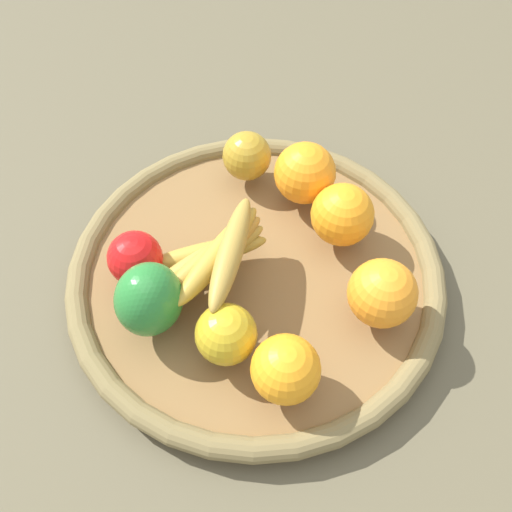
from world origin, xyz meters
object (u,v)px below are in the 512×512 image
object	(u,v)px
orange_3	(382,293)
orange_2	(286,369)
apple_2	(226,334)
apple_0	(247,156)
bell_pepper	(149,300)
orange_1	(342,215)
orange_0	(305,173)
apple_1	(135,258)
banana_bunch	(214,255)

from	to	relation	value
orange_3	orange_2	size ratio (longest dim) A/B	1.07
apple_2	apple_0	world-z (taller)	apple_2
bell_pepper	apple_0	bearing A→B (deg)	-174.11
bell_pepper	orange_1	world-z (taller)	bell_pepper
bell_pepper	orange_0	xyz separation A→B (m)	(-0.25, -0.06, -0.01)
apple_2	orange_0	xyz separation A→B (m)	(-0.20, -0.14, 0.01)
apple_2	apple_1	world-z (taller)	apple_2
bell_pepper	apple_2	xyz separation A→B (m)	(-0.05, 0.07, -0.01)
bell_pepper	orange_2	size ratio (longest dim) A/B	1.24
orange_3	apple_1	world-z (taller)	orange_3
apple_2	orange_0	world-z (taller)	orange_0
orange_2	apple_2	bearing A→B (deg)	-66.75
apple_1	bell_pepper	bearing A→B (deg)	78.49
banana_bunch	orange_1	xyz separation A→B (m)	(-0.16, 0.03, -0.00)
orange_1	orange_3	bearing A→B (deg)	73.88
bell_pepper	apple_1	size ratio (longest dim) A/B	1.39
orange_3	apple_0	xyz separation A→B (m)	(0.01, -0.26, -0.01)
orange_3	banana_bunch	size ratio (longest dim) A/B	0.48
bell_pepper	orange_1	distance (m)	0.25
bell_pepper	apple_0	world-z (taller)	bell_pepper
orange_3	orange_1	distance (m)	0.12
orange_2	orange_1	size ratio (longest dim) A/B	0.94
orange_2	apple_0	size ratio (longest dim) A/B	1.11
orange_3	orange_0	size ratio (longest dim) A/B	0.97
orange_2	apple_0	world-z (taller)	orange_2
bell_pepper	orange_1	size ratio (longest dim) A/B	1.16
orange_1	orange_0	world-z (taller)	orange_0
orange_3	orange_2	bearing A→B (deg)	6.13
banana_bunch	orange_1	bearing A→B (deg)	168.45
orange_3	apple_2	bearing A→B (deg)	-17.46
apple_0	orange_3	bearing A→B (deg)	91.60
bell_pepper	apple_1	world-z (taller)	bell_pepper
banana_bunch	orange_1	distance (m)	0.16
orange_0	apple_0	distance (m)	0.08
orange_0	orange_3	bearing A→B (deg)	79.87
bell_pepper	apple_1	distance (m)	0.07
banana_bunch	orange_2	size ratio (longest dim) A/B	2.23
orange_3	apple_1	size ratio (longest dim) A/B	1.20
orange_3	banana_bunch	xyz separation A→B (m)	(0.13, -0.14, 0.00)
orange_3	apple_1	bearing A→B (deg)	-43.64
apple_1	banana_bunch	bearing A→B (deg)	146.60
apple_0	bell_pepper	bearing A→B (deg)	32.81
orange_3	apple_2	world-z (taller)	orange_3
bell_pepper	apple_0	xyz separation A→B (m)	(-0.21, -0.14, -0.01)
apple_0	apple_1	bearing A→B (deg)	19.24
orange_3	banana_bunch	bearing A→B (deg)	-48.49
banana_bunch	apple_0	size ratio (longest dim) A/B	2.48
apple_2	banana_bunch	bearing A→B (deg)	-113.67
orange_2	orange_1	bearing A→B (deg)	-143.51
orange_3	apple_2	xyz separation A→B (m)	(0.17, -0.05, -0.01)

